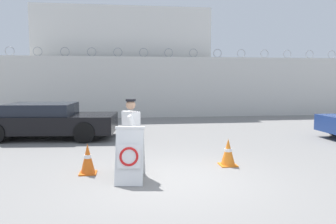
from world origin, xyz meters
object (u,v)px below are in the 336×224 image
object	(u,v)px
traffic_cone_near	(228,152)
barricade_sign	(130,154)
parked_car_front_coupe	(47,120)
security_guard	(131,132)
traffic_cone_mid	(88,159)

from	to	relation	value
traffic_cone_near	barricade_sign	bearing A→B (deg)	-158.81
parked_car_front_coupe	barricade_sign	bearing A→B (deg)	-56.57
security_guard	parked_car_front_coupe	distance (m)	5.43
traffic_cone_mid	security_guard	bearing A→B (deg)	-1.29
parked_car_front_coupe	traffic_cone_near	bearing A→B (deg)	-34.63
traffic_cone_near	traffic_cone_mid	xyz separation A→B (m)	(-3.29, -0.27, 0.01)
security_guard	traffic_cone_near	distance (m)	2.43
traffic_cone_mid	parked_car_front_coupe	size ratio (longest dim) A/B	0.14
barricade_sign	traffic_cone_near	size ratio (longest dim) A/B	1.72
traffic_cone_mid	parked_car_front_coupe	distance (m)	4.98
parked_car_front_coupe	traffic_cone_mid	bearing A→B (deg)	-62.39
security_guard	parked_car_front_coupe	xyz separation A→B (m)	(-2.84, 4.62, -0.27)
barricade_sign	parked_car_front_coupe	world-z (taller)	parked_car_front_coupe
security_guard	traffic_cone_near	bearing A→B (deg)	61.95
barricade_sign	security_guard	distance (m)	0.72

